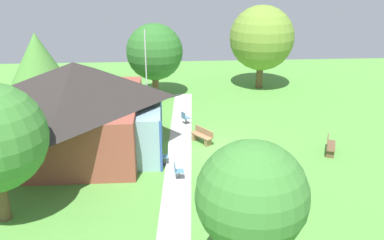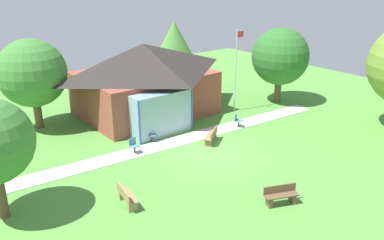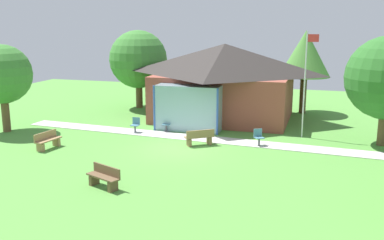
{
  "view_description": "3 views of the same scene",
  "coord_description": "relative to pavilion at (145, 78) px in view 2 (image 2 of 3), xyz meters",
  "views": [
    {
      "loc": [
        -21.09,
        2.96,
        9.69
      ],
      "look_at": [
        0.77,
        1.47,
        1.43
      ],
      "focal_mm": 39.34,
      "sensor_mm": 36.0,
      "label": 1
    },
    {
      "loc": [
        -13.06,
        -15.05,
        9.44
      ],
      "look_at": [
        -0.14,
        1.41,
        1.48
      ],
      "focal_mm": 37.15,
      "sensor_mm": 36.0,
      "label": 2
    },
    {
      "loc": [
        6.78,
        -20.11,
        6.2
      ],
      "look_at": [
        0.36,
        1.22,
        1.23
      ],
      "focal_mm": 41.26,
      "sensor_mm": 36.0,
      "label": 3
    }
  ],
  "objects": [
    {
      "name": "ground_plane",
      "position": [
        -0.56,
        -7.5,
        -2.52
      ],
      "size": [
        44.0,
        44.0,
        0.0
      ],
      "primitive_type": "plane",
      "color": "#54933D"
    },
    {
      "name": "pavilion",
      "position": [
        0.0,
        0.0,
        0.0
      ],
      "size": [
        9.34,
        8.27,
        4.84
      ],
      "color": "brown",
      "rests_on": "ground_plane"
    },
    {
      "name": "footpath",
      "position": [
        -0.56,
        -5.29,
        -2.51
      ],
      "size": [
        20.71,
        2.72,
        0.03
      ],
      "primitive_type": "cube",
      "rotation": [
        0.0,
        0.0,
        -0.07
      ],
      "color": "#BCB7B2",
      "rests_on": "ground_plane"
    },
    {
      "name": "flagpole",
      "position": [
        5.28,
        -3.37,
        0.63
      ],
      "size": [
        0.64,
        0.08,
        5.72
      ],
      "color": "silver",
      "rests_on": "ground_plane"
    },
    {
      "name": "bench_rear_near_path",
      "position": [
        0.31,
        -6.63,
        -2.12
      ],
      "size": [
        1.48,
        1.23,
        0.84
      ],
      "rotation": [
        0.0,
        0.0,
        0.62
      ],
      "color": "olive",
      "rests_on": "ground_plane"
    },
    {
      "name": "bench_front_center",
      "position": [
        -1.58,
        -13.34,
        -2.12
      ],
      "size": [
        1.55,
        0.98,
        0.84
      ],
      "rotation": [
        0.0,
        0.0,
        2.75
      ],
      "color": "brown",
      "rests_on": "ground_plane"
    },
    {
      "name": "bench_mid_left",
      "position": [
        -6.8,
        -9.36,
        -2.12
      ],
      "size": [
        0.67,
        1.55,
        0.84
      ],
      "rotation": [
        0.0,
        0.0,
        4.56
      ],
      "color": "#9E7A51",
      "rests_on": "ground_plane"
    },
    {
      "name": "patio_chair_west",
      "position": [
        -3.94,
        -5.07,
        -2.11
      ],
      "size": [
        0.46,
        0.46,
        0.86
      ],
      "rotation": [
        0.0,
        0.0,
        3.18
      ],
      "color": "teal",
      "rests_on": "ground_plane"
    },
    {
      "name": "patio_chair_lawn_spare",
      "position": [
        3.21,
        -5.8,
        -2.11
      ],
      "size": [
        0.6,
        0.6,
        0.86
      ],
      "rotation": [
        0.0,
        0.0,
        3.66
      ],
      "color": "teal",
      "rests_on": "ground_plane"
    },
    {
      "name": "patio_chair_porch_left",
      "position": [
        -2.31,
        -4.35,
        -2.11
      ],
      "size": [
        0.47,
        0.47,
        0.86
      ],
      "rotation": [
        0.0,
        0.0,
        3.22
      ],
      "color": "teal",
      "rests_on": "ground_plane"
    },
    {
      "name": "tree_east_hedge",
      "position": [
        9.26,
        -3.88,
        0.93
      ],
      "size": [
        4.18,
        4.18,
        5.56
      ],
      "color": "brown",
      "rests_on": "ground_plane"
    },
    {
      "name": "tree_behind_pavilion_left",
      "position": [
        -6.74,
        1.96,
        1.01
      ],
      "size": [
        4.17,
        4.17,
        5.63
      ],
      "color": "brown",
      "rests_on": "ground_plane"
    },
    {
      "name": "tree_behind_pavilion_right",
      "position": [
        4.9,
        3.36,
        1.53
      ],
      "size": [
        3.45,
        3.45,
        5.65
      ],
      "color": "brown",
      "rests_on": "ground_plane"
    }
  ]
}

